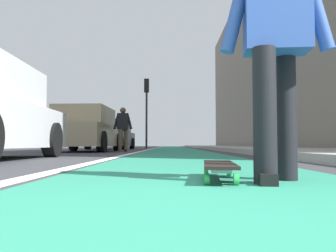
# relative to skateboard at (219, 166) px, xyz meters

# --- Properties ---
(ground_plane) EXTENTS (80.00, 80.00, 0.00)m
(ground_plane) POSITION_rel_skateboard_xyz_m (8.58, 0.12, -0.09)
(ground_plane) COLOR #38383D
(bike_lane_paint) EXTENTS (56.00, 2.14, 0.00)m
(bike_lane_paint) POSITION_rel_skateboard_xyz_m (22.58, 0.12, -0.09)
(bike_lane_paint) COLOR #288466
(bike_lane_paint) RESTS_ON ground
(lane_stripe_white) EXTENTS (52.00, 0.16, 0.01)m
(lane_stripe_white) POSITION_rel_skateboard_xyz_m (18.58, 1.34, -0.09)
(lane_stripe_white) COLOR silver
(lane_stripe_white) RESTS_ON ground
(sidewalk_curb) EXTENTS (52.00, 3.20, 0.13)m
(sidewalk_curb) POSITION_rel_skateboard_xyz_m (16.58, -3.07, -0.03)
(sidewalk_curb) COLOR #9E9B93
(sidewalk_curb) RESTS_ON ground
(building_facade) EXTENTS (40.00, 1.20, 12.04)m
(building_facade) POSITION_rel_skateboard_xyz_m (20.58, -5.71, 5.93)
(building_facade) COLOR gray
(building_facade) RESTS_ON ground
(skateboard) EXTENTS (0.85, 0.28, 0.11)m
(skateboard) POSITION_rel_skateboard_xyz_m (0.00, 0.00, 0.00)
(skateboard) COLOR green
(skateboard) RESTS_ON ground
(skater_person) EXTENTS (0.45, 0.72, 1.64)m
(skater_person) POSITION_rel_skateboard_xyz_m (-0.15, -0.35, 0.84)
(skater_person) COLOR black
(skater_person) RESTS_ON ground
(parked_car_mid) EXTENTS (4.24, 1.97, 1.48)m
(parked_car_mid) POSITION_rel_skateboard_xyz_m (9.66, 3.18, 0.62)
(parked_car_mid) COLOR tan
(parked_car_mid) RESTS_ON ground
(parked_car_far) EXTENTS (4.18, 2.07, 1.46)m
(parked_car_far) POSITION_rel_skateboard_xyz_m (15.79, 3.33, 0.60)
(parked_car_far) COLOR black
(parked_car_far) RESTS_ON ground
(traffic_light) EXTENTS (0.33, 0.28, 4.14)m
(traffic_light) POSITION_rel_skateboard_xyz_m (18.72, 1.74, 2.77)
(traffic_light) COLOR #2D2D2D
(traffic_light) RESTS_ON ground
(pedestrian_distant) EXTENTS (0.42, 0.65, 1.50)m
(pedestrian_distant) POSITION_rel_skateboard_xyz_m (9.72, 1.94, 0.76)
(pedestrian_distant) COLOR brown
(pedestrian_distant) RESTS_ON ground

